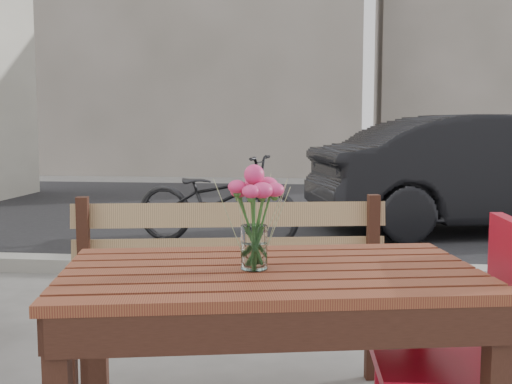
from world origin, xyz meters
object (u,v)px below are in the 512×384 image
main_table (271,309)px  main_vase (254,205)px  red_chair (475,342)px  bicycle (217,200)px  parked_car (490,174)px

main_table → main_vase: 0.34m
main_table → red_chair: bearing=-1.8°
red_chair → bicycle: bearing=-162.2°
red_chair → main_vase: size_ratio=2.88×
main_table → red_chair: 0.68m
parked_car → bicycle: parked_car is taller
main_table → red_chair: size_ratio=1.51×
main_vase → parked_car: 6.10m
red_chair → bicycle: (-1.66, 4.43, -0.08)m
red_chair → parked_car: size_ratio=0.23×
red_chair → parked_car: bearing=163.5°
main_vase → red_chair: bearing=10.9°
parked_car → bicycle: (-3.02, -1.17, -0.21)m
main_vase → parked_car: (2.07, 5.73, -0.34)m
main_table → main_vase: bearing=-170.8°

